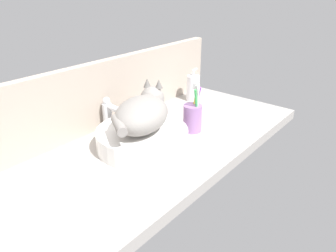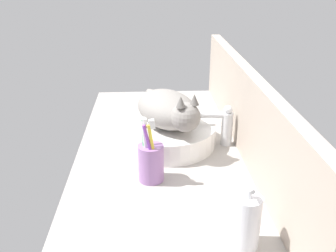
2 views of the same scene
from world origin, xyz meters
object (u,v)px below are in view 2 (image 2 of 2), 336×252
(faucet, at_px, (224,124))
(soap_dispenser, at_px, (246,221))
(toothbrush_cup, at_px, (151,161))
(sink_basin, at_px, (167,134))
(cat, at_px, (169,109))

(faucet, relative_size, soap_dispenser, 0.89)
(faucet, bearing_deg, toothbrush_cup, -48.98)
(sink_basin, bearing_deg, faucet, 85.80)
(cat, xyz_separation_m, soap_dispenser, (0.48, 0.13, -0.07))
(sink_basin, relative_size, soap_dispenser, 2.07)
(sink_basin, height_order, faucet, faucet)
(toothbrush_cup, bearing_deg, cat, 163.53)
(sink_basin, bearing_deg, cat, 27.24)
(sink_basin, xyz_separation_m, toothbrush_cup, (0.22, -0.06, 0.02))
(sink_basin, xyz_separation_m, cat, (0.01, 0.01, 0.09))
(faucet, bearing_deg, soap_dispenser, -5.28)
(sink_basin, distance_m, toothbrush_cup, 0.23)
(faucet, relative_size, toothbrush_cup, 0.73)
(sink_basin, height_order, toothbrush_cup, toothbrush_cup)
(faucet, xyz_separation_m, soap_dispenser, (0.48, -0.04, -0.01))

